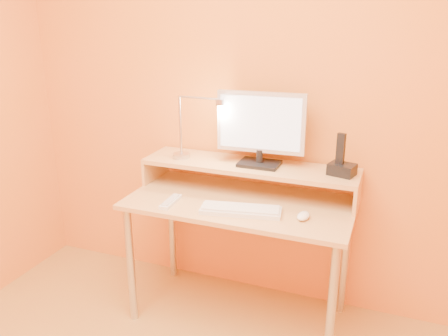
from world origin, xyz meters
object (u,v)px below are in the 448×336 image
at_px(mouse, 303,216).
at_px(keyboard, 241,211).
at_px(remote_control, 171,202).
at_px(phone_dock, 342,169).
at_px(lamp_base, 181,156).
at_px(monitor_panel, 261,122).

bearing_deg(mouse, keyboard, -166.64).
bearing_deg(remote_control, keyboard, 1.02).
xyz_separation_m(phone_dock, mouse, (-0.14, -0.26, -0.17)).
relative_size(lamp_base, remote_control, 0.54).
xyz_separation_m(monitor_panel, remote_control, (-0.39, -0.33, -0.39)).
relative_size(monitor_panel, phone_dock, 3.69).
distance_m(mouse, remote_control, 0.70).
height_order(keyboard, remote_control, keyboard).
relative_size(lamp_base, keyboard, 0.25).
bearing_deg(keyboard, phone_dock, 22.89).
bearing_deg(phone_dock, mouse, -102.94).
relative_size(keyboard, mouse, 4.05).
relative_size(lamp_base, mouse, 1.00).
distance_m(phone_dock, keyboard, 0.57).
bearing_deg(lamp_base, monitor_panel, 4.96).
height_order(monitor_panel, lamp_base, monitor_panel).
xyz_separation_m(lamp_base, remote_control, (0.07, -0.29, -0.16)).
bearing_deg(monitor_panel, phone_dock, -4.69).
relative_size(monitor_panel, keyboard, 1.19).
height_order(phone_dock, keyboard, phone_dock).
xyz_separation_m(phone_dock, keyboard, (-0.45, -0.30, -0.18)).
bearing_deg(lamp_base, keyboard, -30.34).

